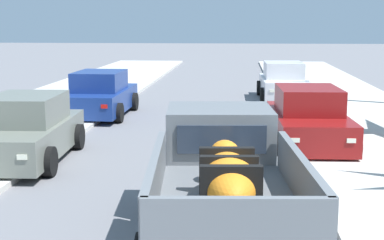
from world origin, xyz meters
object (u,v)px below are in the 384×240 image
(car_left_near, at_px, (283,82))
(car_right_near, at_px, (308,119))
(car_left_mid, at_px, (101,95))
(car_left_far, at_px, (26,131))
(pickup_truck, at_px, (224,190))

(car_left_near, height_order, car_right_near, same)
(car_right_near, bearing_deg, car_left_mid, 146.55)
(car_left_far, bearing_deg, pickup_truck, -44.72)
(pickup_truck, relative_size, car_right_near, 1.24)
(pickup_truck, height_order, car_left_near, pickup_truck)
(car_left_mid, relative_size, car_left_far, 0.99)
(pickup_truck, bearing_deg, car_left_mid, 112.21)
(car_left_near, relative_size, car_left_far, 0.99)
(car_left_near, xyz_separation_m, car_left_mid, (-6.53, -4.73, 0.00))
(car_right_near, xyz_separation_m, car_left_far, (-6.68, -2.10, 0.00))
(car_right_near, relative_size, car_left_mid, 1.01)
(car_left_near, bearing_deg, car_left_far, -121.12)
(pickup_truck, bearing_deg, car_right_near, 73.61)
(car_right_near, xyz_separation_m, car_left_mid, (-6.50, 4.29, 0.00))
(car_left_near, bearing_deg, pickup_truck, -97.30)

